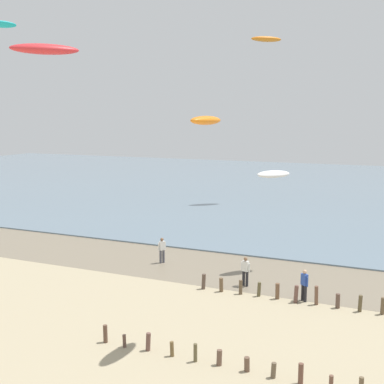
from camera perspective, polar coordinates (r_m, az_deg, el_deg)
The scene contains 12 objects.
wet_sand_strip at distance 31.88m, azimuth 3.32°, elevation -8.86°, with size 120.00×6.94×0.01m, color #7A6D59.
sea at distance 68.53m, azimuth 14.36°, elevation 0.41°, with size 160.00×70.00×0.10m, color slate.
groyne_mid at distance 19.92m, azimuth 6.86°, elevation -19.16°, with size 12.84×0.35×0.79m.
groyne_far at distance 26.59m, azimuth 16.73°, elevation -11.88°, with size 15.85×0.38×1.03m.
person_mid_beach at distance 26.96m, azimuth 12.83°, elevation -10.35°, with size 0.45×0.41×1.71m.
person_by_waterline at distance 32.92m, azimuth -3.48°, elevation -6.64°, with size 0.38×0.49×1.71m.
person_right_flank at distance 28.69m, azimuth 6.18°, elevation -9.00°, with size 0.56×0.29×1.71m.
kite_aloft_0 at distance 56.55m, azimuth 8.57°, elevation 17.05°, with size 3.51×1.12×0.56m, color orange.
kite_aloft_1 at distance 20.24m, azimuth 1.62°, elevation 8.26°, with size 2.29×0.73×0.37m, color orange.
kite_aloft_3 at distance 25.19m, azimuth -16.64°, elevation 15.52°, with size 3.18×1.02×0.51m, color red.
kite_aloft_4 at distance 33.56m, azimuth -21.22°, elevation 17.62°, with size 1.87×0.60×0.30m, color #19B2B7.
kite_aloft_5 at distance 30.95m, azimuth 9.40°, elevation 2.06°, with size 2.37×0.76×0.38m, color white.
Camera 1 is at (10.29, -5.71, 9.63)m, focal length 46.21 mm.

